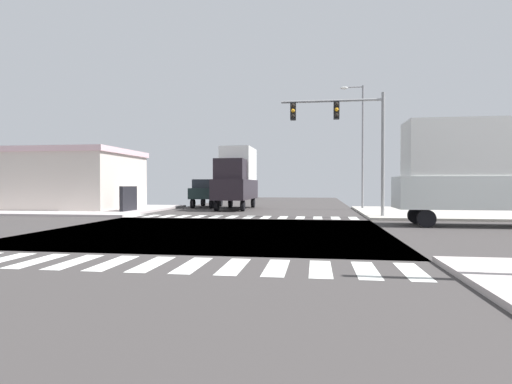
% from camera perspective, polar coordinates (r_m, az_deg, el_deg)
% --- Properties ---
extents(ground, '(90.00, 90.00, 0.05)m').
position_cam_1_polar(ground, '(17.41, -5.64, -5.37)').
color(ground, '#3C3837').
extents(sidewalk_corner_ne, '(12.00, 12.00, 0.14)m').
position_cam_1_polar(sidewalk_corner_ne, '(30.19, 25.27, -2.57)').
color(sidewalk_corner_ne, '#B2ADA3').
rests_on(sidewalk_corner_ne, ground).
extents(sidewalk_corner_nw, '(12.00, 12.00, 0.14)m').
position_cam_1_polar(sidewalk_corner_nw, '(33.57, -22.54, -2.20)').
color(sidewalk_corner_nw, '#B5AAAA').
rests_on(sidewalk_corner_nw, ground).
extents(crosswalk_near, '(13.50, 2.00, 0.01)m').
position_cam_1_polar(crosswalk_near, '(10.64, -16.57, -9.34)').
color(crosswalk_near, white).
rests_on(crosswalk_near, ground).
extents(crosswalk_far, '(13.50, 2.00, 0.01)m').
position_cam_1_polar(crosswalk_far, '(24.57, -2.13, -3.43)').
color(crosswalk_far, white).
rests_on(crosswalk_far, ground).
extents(traffic_signal_mast, '(5.87, 0.55, 7.13)m').
position_cam_1_polar(traffic_signal_mast, '(24.67, 11.95, 8.72)').
color(traffic_signal_mast, gray).
rests_on(traffic_signal_mast, ground).
extents(street_lamp, '(1.78, 0.32, 9.39)m').
position_cam_1_polar(street_lamp, '(32.74, 14.01, 7.31)').
color(street_lamp, gray).
rests_on(street_lamp, ground).
extents(bank_building, '(16.83, 7.93, 4.55)m').
position_cam_1_polar(bank_building, '(36.57, -28.00, 1.49)').
color(bank_building, beige).
rests_on(bank_building, ground).
extents(suv_nearside_1, '(1.96, 4.60, 2.34)m').
position_cam_1_polar(suv_nearside_1, '(35.54, -6.70, 0.18)').
color(suv_nearside_1, black).
rests_on(suv_nearside_1, ground).
extents(sedan_farside_1, '(1.80, 4.30, 1.88)m').
position_cam_1_polar(sedan_farside_1, '(57.50, -0.95, 0.23)').
color(sedan_farside_1, black).
rests_on(sedan_farside_1, ground).
extents(box_truck_queued_1, '(7.20, 2.40, 4.85)m').
position_cam_1_polar(box_truck_queued_1, '(21.51, 27.44, 2.65)').
color(box_truck_queued_1, black).
rests_on(box_truck_queued_1, ground).
extents(box_truck_leading_2, '(2.40, 7.20, 4.85)m').
position_cam_1_polar(box_truck_leading_2, '(32.58, -2.67, 2.17)').
color(box_truck_leading_2, black).
rests_on(box_truck_leading_2, ground).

